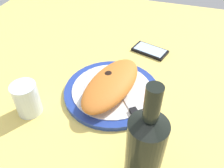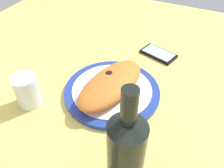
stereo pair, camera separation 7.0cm
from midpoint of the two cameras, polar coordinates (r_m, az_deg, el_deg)
The scene contains 8 objects.
ground_plane at distance 74.03cm, azimuth -2.72°, elevation -3.18°, with size 150.00×150.00×3.00cm, color #EACC60.
plate at distance 72.38cm, azimuth -2.78°, elevation -1.86°, with size 29.53×29.53×1.80cm.
calzone at distance 69.51cm, azimuth -2.91°, elevation -0.12°, with size 28.46×17.18×5.22cm.
fork at distance 71.93cm, azimuth -9.21°, elevation -1.56°, with size 16.75×5.79×0.40cm.
knife at distance 64.41cm, azimuth 2.32°, elevation -7.09°, with size 19.93×16.28×1.20cm.
smartphone at distance 91.10cm, azimuth 7.07°, elevation 8.03°, with size 10.42×14.35×1.16cm.
water_glass at distance 70.11cm, azimuth -22.72°, elevation -3.87°, with size 6.97×6.97×9.75cm.
wine_bottle at distance 47.18cm, azimuth 3.63°, elevation -15.97°, with size 7.53×7.53×27.62cm.
Camera 1 is at (50.03, 15.86, 50.83)cm, focal length 37.47 mm.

